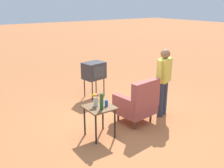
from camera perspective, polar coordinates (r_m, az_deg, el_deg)
ground_plane at (r=5.86m, az=3.85°, el=-8.97°), size 60.00×60.00×0.00m
armchair at (r=5.72m, az=5.91°, el=-4.21°), size 0.85×0.86×1.06m
side_table at (r=5.11m, az=-2.88°, el=-6.17°), size 0.56×0.56×0.66m
tv_on_stand at (r=7.24m, az=-4.11°, el=2.99°), size 0.66×0.53×1.03m
person_standing at (r=6.07m, az=11.63°, el=1.21°), size 0.54×0.32×1.64m
soda_can_blue at (r=5.07m, az=-1.28°, el=-4.35°), size 0.07×0.07×0.12m
bottle_wine_green at (r=4.89m, az=-2.38°, el=-3.98°), size 0.07×0.07×0.32m
flower_vase at (r=5.05m, az=-3.74°, el=-3.42°), size 0.15×0.10×0.27m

